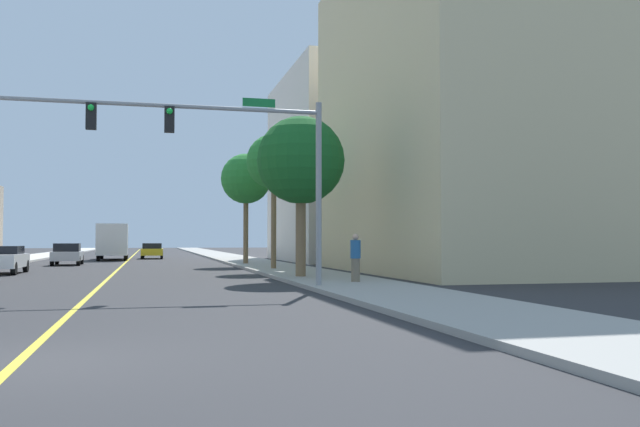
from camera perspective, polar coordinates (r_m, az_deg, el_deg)
The scene contains 14 objects.
ground at distance 51.91m, azimuth -16.16°, elevation -4.02°, with size 192.00×192.00×0.00m, color #2D2D30.
sidewalk_right at distance 52.36m, azimuth -6.42°, elevation -4.00°, with size 3.87×168.00×0.15m, color #9E9B93.
lane_marking_center at distance 51.91m, azimuth -16.16°, elevation -4.02°, with size 0.16×144.00×0.01m, color yellow.
building_right_near at distance 37.17m, azimuth 13.07°, elevation 8.41°, with size 12.65×18.79×17.04m, color beige.
building_right_far at distance 56.14m, azimuth 4.77°, elevation 3.73°, with size 15.40×16.65×15.06m, color silver.
traffic_signal_mast at distance 22.50m, azimuth -8.16°, elevation 5.74°, with size 10.42×0.36×6.27m.
palm_near at distance 28.68m, azimuth -1.64°, elevation 4.45°, with size 3.74×3.74×6.80m.
palm_mid at distance 36.62m, azimuth -3.93°, elevation 4.33°, with size 2.98×2.98×7.28m.
palm_far at distance 44.40m, azimuth -6.29°, elevation 2.89°, with size 3.29×3.29×7.20m.
car_white at distance 36.95m, azimuth -25.34°, elevation -3.51°, with size 1.92×4.28×1.38m.
car_yellow at distance 62.06m, azimuth -14.03°, elevation -3.06°, with size 1.96×4.46×1.39m.
car_silver at distance 47.95m, azimuth -20.62°, elevation -3.24°, with size 1.90×4.11×1.46m.
delivery_truck at distance 59.25m, azimuth -17.13°, elevation -2.23°, with size 2.61×9.04×2.97m.
pedestrian at distance 24.81m, azimuth 3.03°, elevation -3.76°, with size 0.38×0.38×1.76m.
Camera 1 is at (1.75, -9.85, 1.68)m, focal length 37.76 mm.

